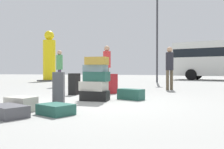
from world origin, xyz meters
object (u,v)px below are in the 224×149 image
object	(u,v)px
person_passerby_in_red	(107,63)
suitcase_charcoal_behind_tower	(59,90)
person_tourist_with_camera	(170,64)
suitcase_black_upright_blue	(74,84)
suitcase_charcoal_foreground_near	(8,111)
suitcase_cream_right_side	(21,104)
suitcase_maroon_left_side	(111,84)
suitcase_teal_foreground_far	(56,109)
suitcase_teal_white_trunk	(131,94)
suitcase_tower	(95,81)
lamp_post	(157,14)
person_bearded_onlooker	(59,65)
yellow_dummy_statue	(49,59)

from	to	relation	value
person_passerby_in_red	suitcase_charcoal_behind_tower	bearing A→B (deg)	-21.51
suitcase_charcoal_behind_tower	person_tourist_with_camera	bearing A→B (deg)	48.05
suitcase_black_upright_blue	suitcase_charcoal_foreground_near	bearing A→B (deg)	-81.87
suitcase_cream_right_side	suitcase_maroon_left_side	bearing A→B (deg)	92.29
suitcase_cream_right_side	suitcase_teal_foreground_far	bearing A→B (deg)	1.64
suitcase_cream_right_side	person_passerby_in_red	bearing A→B (deg)	101.34
suitcase_teal_white_trunk	person_passerby_in_red	size ratio (longest dim) A/B	0.39
suitcase_teal_white_trunk	suitcase_teal_foreground_far	bearing A→B (deg)	-84.85
suitcase_teal_white_trunk	suitcase_maroon_left_side	distance (m)	1.79
suitcase_cream_right_side	suitcase_maroon_left_side	world-z (taller)	suitcase_maroon_left_side
suitcase_charcoal_foreground_near	suitcase_maroon_left_side	xyz separation A→B (m)	(0.23, 4.41, 0.23)
suitcase_tower	person_passerby_in_red	distance (m)	3.53
suitcase_teal_foreground_far	suitcase_teal_white_trunk	bearing A→B (deg)	96.68
suitcase_black_upright_blue	lamp_post	world-z (taller)	lamp_post
suitcase_teal_white_trunk	suitcase_maroon_left_side	size ratio (longest dim) A/B	1.05
suitcase_teal_white_trunk	person_tourist_with_camera	xyz separation A→B (m)	(0.62, 3.63, 0.86)
suitcase_tower	suitcase_teal_foreground_far	xyz separation A→B (m)	(0.14, -2.05, -0.40)
person_tourist_with_camera	person_passerby_in_red	bearing A→B (deg)	-34.21
suitcase_teal_white_trunk	lamp_post	distance (m)	10.92
person_passerby_in_red	lamp_post	xyz separation A→B (m)	(0.91, 7.09, 3.47)
suitcase_tower	person_tourist_with_camera	distance (m)	4.37
suitcase_tower	suitcase_charcoal_foreground_near	world-z (taller)	suitcase_tower
suitcase_tower	person_tourist_with_camera	bearing A→B (deg)	70.98
suitcase_teal_white_trunk	person_passerby_in_red	world-z (taller)	person_passerby_in_red
suitcase_maroon_left_side	person_passerby_in_red	distance (m)	1.75
suitcase_tower	person_bearded_onlooker	xyz separation A→B (m)	(-3.63, 4.29, 0.53)
suitcase_tower	lamp_post	xyz separation A→B (m)	(-0.02, 10.45, 4.02)
lamp_post	yellow_dummy_statue	bearing A→B (deg)	-174.76
person_bearded_onlooker	person_passerby_in_red	distance (m)	2.86
suitcase_teal_foreground_far	suitcase_charcoal_foreground_near	bearing A→B (deg)	-122.58
suitcase_tower	person_bearded_onlooker	world-z (taller)	person_bearded_onlooker
suitcase_tower	lamp_post	world-z (taller)	lamp_post
suitcase_maroon_left_side	person_passerby_in_red	world-z (taller)	person_passerby_in_red
suitcase_cream_right_side	person_passerby_in_red	world-z (taller)	person_passerby_in_red
suitcase_black_upright_blue	suitcase_maroon_left_side	world-z (taller)	suitcase_black_upright_blue
suitcase_teal_foreground_far	person_passerby_in_red	world-z (taller)	person_passerby_in_red
suitcase_teal_foreground_far	suitcase_charcoal_foreground_near	xyz separation A→B (m)	(-0.61, -0.44, 0.01)
suitcase_black_upright_blue	suitcase_charcoal_behind_tower	bearing A→B (deg)	-72.16
person_bearded_onlooker	lamp_post	xyz separation A→B (m)	(3.61, 6.16, 3.50)
suitcase_tower	suitcase_teal_white_trunk	bearing A→B (deg)	30.79
suitcase_teal_foreground_far	suitcase_cream_right_side	xyz separation A→B (m)	(-0.79, 0.09, 0.04)
yellow_dummy_statue	suitcase_maroon_left_side	bearing A→B (deg)	-45.98
lamp_post	suitcase_teal_foreground_far	bearing A→B (deg)	-89.25
suitcase_charcoal_behind_tower	suitcase_teal_foreground_far	bearing A→B (deg)	-87.07
suitcase_black_upright_blue	suitcase_tower	bearing A→B (deg)	-47.38
suitcase_charcoal_foreground_near	suitcase_cream_right_side	distance (m)	0.57
suitcase_cream_right_side	lamp_post	bearing A→B (deg)	95.45
suitcase_charcoal_foreground_near	yellow_dummy_statue	bearing A→B (deg)	143.20
suitcase_charcoal_behind_tower	suitcase_cream_right_side	xyz separation A→B (m)	(-0.41, -0.64, -0.23)
suitcase_charcoal_behind_tower	yellow_dummy_statue	xyz separation A→B (m)	(-7.55, 11.06, 1.28)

